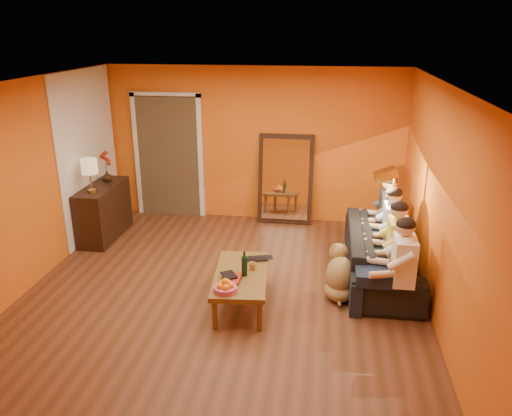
# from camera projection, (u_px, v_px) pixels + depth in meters

# --- Properties ---
(room_shell) EXTENTS (5.00, 5.50, 2.60)m
(room_shell) POSITION_uv_depth(u_px,v_px,m) (227.00, 188.00, 6.20)
(room_shell) COLOR brown
(room_shell) RESTS_ON ground
(white_accent) EXTENTS (0.02, 1.90, 2.58)m
(white_accent) POSITION_uv_depth(u_px,v_px,m) (89.00, 154.00, 7.82)
(white_accent) COLOR white
(white_accent) RESTS_ON wall_left
(doorway_recess) EXTENTS (1.06, 0.30, 2.10)m
(doorway_recess) POSITION_uv_depth(u_px,v_px,m) (171.00, 155.00, 8.78)
(doorway_recess) COLOR #3F2D19
(doorway_recess) RESTS_ON floor
(door_jamb_left) EXTENTS (0.08, 0.06, 2.20)m
(door_jamb_left) POSITION_uv_depth(u_px,v_px,m) (137.00, 156.00, 8.74)
(door_jamb_left) COLOR white
(door_jamb_left) RESTS_ON wall_back
(door_jamb_right) EXTENTS (0.08, 0.06, 2.20)m
(door_jamb_right) POSITION_uv_depth(u_px,v_px,m) (201.00, 158.00, 8.59)
(door_jamb_right) COLOR white
(door_jamb_right) RESTS_ON wall_back
(door_header) EXTENTS (1.22, 0.06, 0.08)m
(door_header) POSITION_uv_depth(u_px,v_px,m) (165.00, 94.00, 8.30)
(door_header) COLOR white
(door_header) RESTS_ON wall_back
(mirror_frame) EXTENTS (0.92, 0.27, 1.51)m
(mirror_frame) POSITION_uv_depth(u_px,v_px,m) (286.00, 179.00, 8.42)
(mirror_frame) COLOR black
(mirror_frame) RESTS_ON floor
(mirror_glass) EXTENTS (0.78, 0.21, 1.35)m
(mirror_glass) POSITION_uv_depth(u_px,v_px,m) (285.00, 180.00, 8.38)
(mirror_glass) COLOR white
(mirror_glass) RESTS_ON mirror_frame
(sideboard) EXTENTS (0.44, 1.18, 0.85)m
(sideboard) POSITION_uv_depth(u_px,v_px,m) (104.00, 212.00, 7.90)
(sideboard) COLOR black
(sideboard) RESTS_ON floor
(table_lamp) EXTENTS (0.24, 0.24, 0.51)m
(table_lamp) POSITION_uv_depth(u_px,v_px,m) (90.00, 176.00, 7.39)
(table_lamp) COLOR beige
(table_lamp) RESTS_ON sideboard
(sofa) EXTENTS (2.25, 0.88, 0.66)m
(sofa) POSITION_uv_depth(u_px,v_px,m) (381.00, 253.00, 6.69)
(sofa) COLOR black
(sofa) RESTS_ON floor
(coffee_table) EXTENTS (0.72, 1.27, 0.42)m
(coffee_table) POSITION_uv_depth(u_px,v_px,m) (241.00, 289.00, 6.01)
(coffee_table) COLOR brown
(coffee_table) RESTS_ON floor
(floor_lamp) EXTENTS (0.33, 0.28, 1.44)m
(floor_lamp) POSITION_uv_depth(u_px,v_px,m) (390.00, 222.00, 6.67)
(floor_lamp) COLOR gold
(floor_lamp) RESTS_ON floor
(dog) EXTENTS (0.52, 0.67, 0.69)m
(dog) POSITION_uv_depth(u_px,v_px,m) (340.00, 272.00, 6.13)
(dog) COLOR #A57D4A
(dog) RESTS_ON floor
(person_far_left) EXTENTS (0.70, 0.44, 1.22)m
(person_far_left) POSITION_uv_depth(u_px,v_px,m) (403.00, 268.00, 5.64)
(person_far_left) COLOR silver
(person_far_left) RESTS_ON sofa
(person_mid_left) EXTENTS (0.70, 0.44, 1.22)m
(person_mid_left) POSITION_uv_depth(u_px,v_px,m) (397.00, 248.00, 6.16)
(person_mid_left) COLOR #DDD649
(person_mid_left) RESTS_ON sofa
(person_mid_right) EXTENTS (0.70, 0.44, 1.22)m
(person_mid_right) POSITION_uv_depth(u_px,v_px,m) (392.00, 231.00, 6.67)
(person_mid_right) COLOR #97B4EA
(person_mid_right) RESTS_ON sofa
(person_far_right) EXTENTS (0.70, 0.44, 1.22)m
(person_far_right) POSITION_uv_depth(u_px,v_px,m) (388.00, 217.00, 7.18)
(person_far_right) COLOR #2D2D31
(person_far_right) RESTS_ON sofa
(fruit_bowl) EXTENTS (0.26, 0.26, 0.16)m
(fruit_bowl) POSITION_uv_depth(u_px,v_px,m) (225.00, 285.00, 5.51)
(fruit_bowl) COLOR #C04476
(fruit_bowl) RESTS_ON coffee_table
(wine_bottle) EXTENTS (0.07, 0.07, 0.31)m
(wine_bottle) POSITION_uv_depth(u_px,v_px,m) (244.00, 264.00, 5.84)
(wine_bottle) COLOR black
(wine_bottle) RESTS_ON coffee_table
(tumbler) EXTENTS (0.12, 0.12, 0.09)m
(tumbler) POSITION_uv_depth(u_px,v_px,m) (252.00, 266.00, 6.02)
(tumbler) COLOR #B27F3F
(tumbler) RESTS_ON coffee_table
(laptop) EXTENTS (0.39, 0.30, 0.03)m
(laptop) POSITION_uv_depth(u_px,v_px,m) (260.00, 260.00, 6.24)
(laptop) COLOR black
(laptop) RESTS_ON coffee_table
(book_lower) EXTENTS (0.21, 0.25, 0.02)m
(book_lower) POSITION_uv_depth(u_px,v_px,m) (223.00, 279.00, 5.78)
(book_lower) COLOR black
(book_lower) RESTS_ON coffee_table
(book_mid) EXTENTS (0.20, 0.27, 0.02)m
(book_mid) POSITION_uv_depth(u_px,v_px,m) (224.00, 277.00, 5.78)
(book_mid) COLOR #A11F12
(book_mid) RESTS_ON book_lower
(book_upper) EXTENTS (0.24, 0.26, 0.02)m
(book_upper) POSITION_uv_depth(u_px,v_px,m) (223.00, 277.00, 5.75)
(book_upper) COLOR black
(book_upper) RESTS_ON book_mid
(vase) EXTENTS (0.16, 0.16, 0.17)m
(vase) POSITION_uv_depth(u_px,v_px,m) (107.00, 176.00, 7.96)
(vase) COLOR black
(vase) RESTS_ON sideboard
(flowers) EXTENTS (0.17, 0.17, 0.51)m
(flowers) POSITION_uv_depth(u_px,v_px,m) (105.00, 159.00, 7.86)
(flowers) COLOR #A11F12
(flowers) RESTS_ON vase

